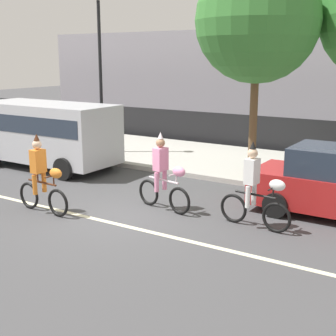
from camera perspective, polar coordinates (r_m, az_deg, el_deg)
ground_plane at (r=11.23m, az=-5.96°, el=-5.78°), size 80.00×80.00×0.00m
road_centre_line at (r=10.87m, az=-7.60°, el=-6.46°), size 36.00×0.14×0.01m
sidewalk_curb at (r=16.60m, az=8.08°, el=0.70°), size 60.00×5.00×0.15m
fence_line at (r=19.12m, az=11.77°, el=4.11°), size 40.00×0.08×1.40m
building_backdrop at (r=27.66m, az=14.74°, el=10.56°), size 28.00×8.00×5.09m
parade_cyclist_orange at (r=11.54m, az=-15.08°, el=-1.29°), size 1.72×0.50×1.92m
parade_cyclist_pink at (r=11.36m, az=-0.49°, el=-1.06°), size 1.70×0.54×1.92m
parade_cyclist_zebra at (r=10.34m, az=10.66°, el=-2.75°), size 1.72×0.50×1.92m
parked_van_silver at (r=16.27m, az=-14.35°, el=4.47°), size 5.00×2.22×2.18m
street_lamp_post at (r=17.79m, az=-8.33°, el=14.22°), size 0.36×0.36×5.86m
street_tree_far_corner at (r=14.38m, az=10.84°, el=17.21°), size 3.62×3.62×6.37m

